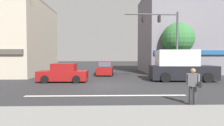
% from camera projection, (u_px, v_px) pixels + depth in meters
% --- Properties ---
extents(ground_plane, '(120.00, 120.00, 0.00)m').
position_uv_depth(ground_plane, '(106.00, 85.00, 13.22)').
color(ground_plane, '#2B2B2D').
extents(lane_marking_stripe, '(9.00, 0.24, 0.01)m').
position_uv_depth(lane_marking_stripe, '(106.00, 96.00, 9.73)').
color(lane_marking_stripe, silver).
rests_on(lane_marking_stripe, ground).
extents(building_right_corner, '(10.26, 9.19, 10.40)m').
position_uv_depth(building_right_corner, '(180.00, 34.00, 24.10)').
color(building_right_corner, slate).
rests_on(building_right_corner, ground).
extents(street_tree, '(3.45, 3.45, 5.82)m').
position_uv_depth(street_tree, '(178.00, 39.00, 18.93)').
color(street_tree, '#4C3823').
rests_on(street_tree, ground).
extents(utility_pole_near_left, '(1.40, 0.22, 8.51)m').
position_uv_depth(utility_pole_near_left, '(25.00, 33.00, 16.58)').
color(utility_pole_near_left, brown).
rests_on(utility_pole_near_left, ground).
extents(utility_pole_far_right, '(1.40, 0.22, 8.03)m').
position_uv_depth(utility_pole_far_right, '(172.00, 39.00, 19.91)').
color(utility_pole_far_right, brown).
rests_on(utility_pole_far_right, ground).
extents(traffic_light_mast, '(4.89, 0.27, 6.20)m').
position_uv_depth(traffic_light_mast, '(167.00, 34.00, 15.79)').
color(traffic_light_mast, '#47474C').
rests_on(traffic_light_mast, ground).
extents(sedan_waiting_far, '(4.13, 1.93, 1.58)m').
position_uv_depth(sedan_waiting_far, '(63.00, 73.00, 14.93)').
color(sedan_waiting_far, maroon).
rests_on(sedan_waiting_far, ground).
extents(sedan_crossing_leftbound, '(2.02, 4.17, 1.58)m').
position_uv_depth(sedan_crossing_leftbound, '(105.00, 69.00, 20.54)').
color(sedan_crossing_leftbound, maroon).
rests_on(sedan_crossing_leftbound, ground).
extents(box_truck_crossing_center, '(5.72, 2.53, 2.75)m').
position_uv_depth(box_truck_crossing_center, '(180.00, 67.00, 15.50)').
color(box_truck_crossing_center, black).
rests_on(box_truck_crossing_center, ground).
extents(pedestrian_foreground_with_bag, '(0.58, 0.58, 1.67)m').
position_uv_depth(pedestrian_foreground_with_bag, '(193.00, 84.00, 7.77)').
color(pedestrian_foreground_with_bag, '#333338').
rests_on(pedestrian_foreground_with_bag, ground).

